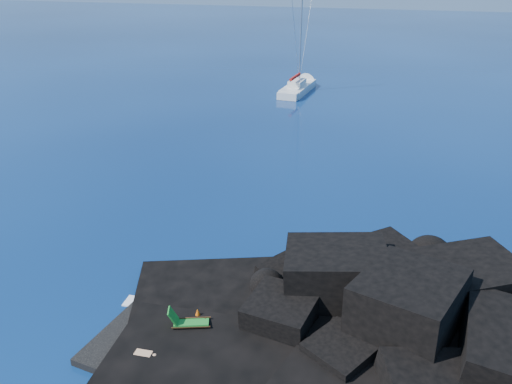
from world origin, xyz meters
TOP-DOWN VIEW (x-y plane):
  - ground at (0.00, 0.00)m, footprint 400.00×400.00m
  - headland at (13.00, 3.00)m, footprint 24.00×24.00m
  - beach at (4.50, 0.50)m, footprint 9.08×6.86m
  - surf_foam at (5.00, 5.00)m, footprint 10.00×8.00m
  - sailboat at (-2.78, 50.90)m, footprint 3.41×13.62m
  - deck_chair at (4.12, 1.35)m, footprint 1.99×1.40m
  - towel at (2.93, -0.99)m, footprint 1.79×0.97m
  - sunbather at (2.93, -0.99)m, footprint 1.68×0.65m
  - marker_cone at (4.12, 2.08)m, footprint 0.46×0.46m

SIDE VIEW (x-z plane):
  - ground at x=0.00m, z-range 0.00..0.00m
  - headland at x=13.00m, z-range -1.80..1.80m
  - beach at x=4.50m, z-range -0.35..0.35m
  - surf_foam at x=5.00m, z-range -0.03..0.03m
  - sailboat at x=-2.78m, z-range -7.08..7.08m
  - towel at x=2.93m, z-range 0.35..0.40m
  - sunbather at x=2.93m, z-range 0.40..0.67m
  - marker_cone at x=4.12m, z-range 0.35..0.98m
  - deck_chair at x=4.12m, z-range 0.35..1.60m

